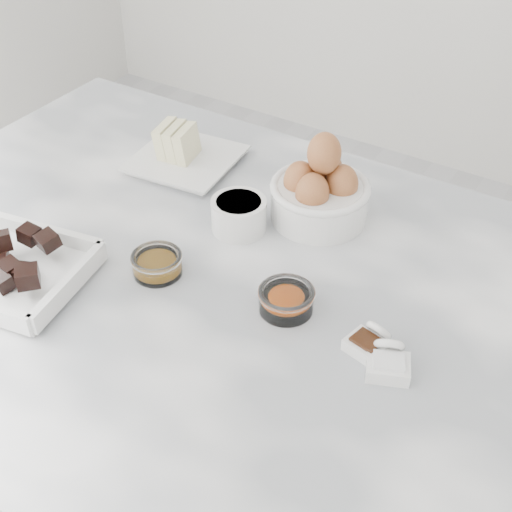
% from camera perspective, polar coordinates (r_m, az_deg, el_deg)
% --- Properties ---
extents(cabinet, '(1.10, 0.70, 0.90)m').
position_cam_1_polar(cabinet, '(1.34, -1.49, -18.45)').
color(cabinet, beige).
rests_on(cabinet, ground).
extents(marble_slab, '(1.20, 0.80, 0.04)m').
position_cam_1_polar(marble_slab, '(0.98, -1.93, -3.29)').
color(marble_slab, white).
rests_on(marble_slab, cabinet).
extents(chocolate_dish, '(0.26, 0.21, 0.06)m').
position_cam_1_polar(chocolate_dish, '(1.02, -19.79, -0.51)').
color(chocolate_dish, white).
rests_on(chocolate_dish, marble_slab).
extents(butter_plate, '(0.18, 0.18, 0.07)m').
position_cam_1_polar(butter_plate, '(1.21, -5.78, 8.25)').
color(butter_plate, white).
rests_on(butter_plate, marble_slab).
extents(sugar_ramekin, '(0.08, 0.08, 0.05)m').
position_cam_1_polar(sugar_ramekin, '(1.05, -1.38, 3.41)').
color(sugar_ramekin, white).
rests_on(sugar_ramekin, marble_slab).
extents(egg_bowl, '(0.15, 0.15, 0.14)m').
position_cam_1_polar(egg_bowl, '(1.06, 5.15, 5.15)').
color(egg_bowl, white).
rests_on(egg_bowl, marble_slab).
extents(honey_bowl, '(0.07, 0.07, 0.03)m').
position_cam_1_polar(honey_bowl, '(0.98, -7.92, -0.60)').
color(honey_bowl, white).
rests_on(honey_bowl, marble_slab).
extents(zest_bowl, '(0.07, 0.07, 0.03)m').
position_cam_1_polar(zest_bowl, '(0.92, 2.44, -3.46)').
color(zest_bowl, white).
rests_on(zest_bowl, marble_slab).
extents(vanilla_spoon, '(0.05, 0.06, 0.04)m').
position_cam_1_polar(vanilla_spoon, '(0.88, 9.05, -6.80)').
color(vanilla_spoon, white).
rests_on(vanilla_spoon, marble_slab).
extents(salt_spoon, '(0.06, 0.07, 0.04)m').
position_cam_1_polar(salt_spoon, '(0.86, 10.54, -8.29)').
color(salt_spoon, white).
rests_on(salt_spoon, marble_slab).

